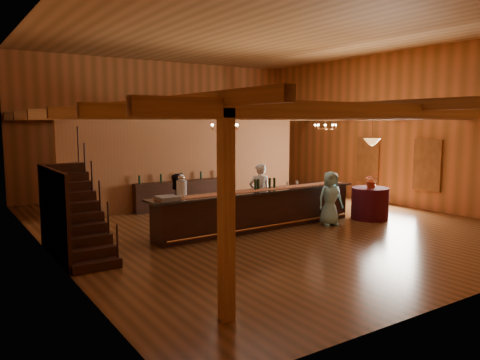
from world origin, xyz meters
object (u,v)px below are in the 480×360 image
tasting_bar (259,209)px  chandelier_right (325,126)px  beverage_dispenser (182,187)px  pendant_lamp (372,142)px  raffle_drum (334,177)px  bartender (260,193)px  backbar_shelf (182,195)px  round_table (370,203)px  staff_second (177,204)px  guest (330,198)px  chandelier_left (225,127)px  floor_plant (254,181)px

tasting_bar → chandelier_right: size_ratio=8.30×
beverage_dispenser → pendant_lamp: pendant_lamp is taller
raffle_drum → bartender: bearing=166.0°
backbar_shelf → round_table: 6.32m
raffle_drum → round_table: size_ratio=0.30×
raffle_drum → bartender: 2.52m
tasting_bar → raffle_drum: (2.89, 0.02, 0.72)m
tasting_bar → pendant_lamp: size_ratio=7.38×
chandelier_right → staff_second: bearing=-166.2°
guest → chandelier_left: bearing=173.6°
bartender → floor_plant: 4.68m
raffle_drum → floor_plant: (0.14, 4.52, -0.59)m
raffle_drum → chandelier_left: 4.13m
beverage_dispenser → staff_second: beverage_dispenser is taller
chandelier_left → pendant_lamp: bearing=-13.8°
chandelier_right → tasting_bar: bearing=-152.8°
guest → floor_plant: 5.38m
beverage_dispenser → floor_plant: (5.43, 4.54, -0.70)m
tasting_bar → beverage_dispenser: bearing=178.7°
beverage_dispenser → raffle_drum: size_ratio=1.76×
round_table → backbar_shelf: bearing=130.3°
chandelier_right → bartender: (-4.36, -1.85, -1.94)m
staff_second → chandelier_right: bearing=172.5°
backbar_shelf → floor_plant: size_ratio=2.51×
raffle_drum → staff_second: (-5.07, 0.74, -0.46)m
round_table → floor_plant: 5.36m
round_table → chandelier_left: size_ratio=1.42×
chandelier_right → staff_second: (-7.01, -1.72, -2.02)m
staff_second → pendant_lamp: bearing=144.0°
backbar_shelf → tasting_bar: bearing=-82.3°
backbar_shelf → chandelier_left: 4.43m
beverage_dispenser → raffle_drum: beverage_dispenser is taller
staff_second → guest: staff_second is taller
guest → floor_plant: bearing=93.2°
tasting_bar → staff_second: size_ratio=4.06×
beverage_dispenser → bartender: bartender is taller
chandelier_right → floor_plant: chandelier_right is taller
raffle_drum → staff_second: staff_second is taller
backbar_shelf → chandelier_right: bearing=-14.6°
round_table → staff_second: 6.07m
raffle_drum → pendant_lamp: size_ratio=0.38×
tasting_bar → staff_second: (-2.18, 0.76, 0.26)m
chandelier_left → floor_plant: size_ratio=0.58×
backbar_shelf → staff_second: (-1.77, -3.28, 0.33)m
backbar_shelf → round_table: bearing=-47.7°
raffle_drum → backbar_shelf: 5.26m
raffle_drum → chandelier_left: bearing=175.1°
tasting_bar → pendant_lamp: bearing=-13.4°
raffle_drum → floor_plant: bearing=88.2°
round_table → bartender: (-3.21, 1.40, 0.41)m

